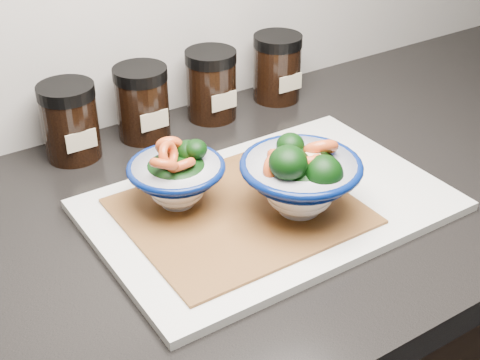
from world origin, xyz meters
TOP-DOWN VIEW (x-y plane):
  - countertop at (0.00, 1.45)m, footprint 3.50×0.60m
  - cutting_board at (0.03, 1.42)m, footprint 0.45×0.30m
  - bamboo_mat at (-0.01, 1.42)m, footprint 0.28×0.24m
  - bowl_left at (-0.07, 1.48)m, footprint 0.12×0.12m
  - bowl_right at (0.05, 1.38)m, footprint 0.15×0.15m
  - spice_jar_a at (-0.13, 1.69)m, footprint 0.08×0.08m
  - spice_jar_b at (-0.01, 1.69)m, footprint 0.08×0.08m
  - spice_jar_c at (0.11, 1.69)m, footprint 0.08×0.08m
  - spice_jar_d at (0.24, 1.69)m, footprint 0.08×0.08m

SIDE VIEW (x-z plane):
  - countertop at x=0.00m, z-range 0.86..0.90m
  - cutting_board at x=0.03m, z-range 0.90..0.91m
  - bamboo_mat at x=-0.01m, z-range 0.91..0.92m
  - bowl_left at x=-0.07m, z-range 0.91..1.00m
  - spice_jar_a at x=-0.13m, z-range 0.90..1.01m
  - spice_jar_b at x=-0.01m, z-range 0.90..1.01m
  - spice_jar_c at x=0.11m, z-range 0.90..1.01m
  - spice_jar_d at x=0.24m, z-range 0.90..1.01m
  - bowl_right at x=0.05m, z-range 0.91..1.02m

